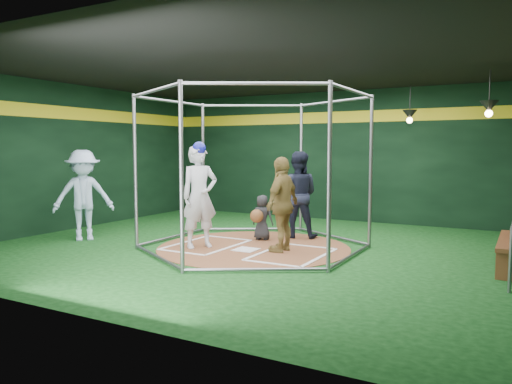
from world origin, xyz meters
The scene contains 14 objects.
room_shell centered at (0.00, 0.01, 1.75)m, with size 10.10×9.10×3.53m.
clay_disc centered at (0.00, 0.00, 0.01)m, with size 3.80×3.80×0.01m, color brown.
home_plate centered at (0.00, -0.30, 0.02)m, with size 0.43×0.43×0.01m, color white.
batter_box_left centered at (-0.95, -0.25, 0.02)m, with size 1.17×1.77×0.01m.
batter_box_right centered at (0.95, -0.25, 0.02)m, with size 1.17×1.77×0.01m.
batting_cage centered at (0.00, 0.00, 1.50)m, with size 4.05×4.67×3.00m.
pendant_lamp_near centered at (2.20, 3.60, 2.74)m, with size 0.34×0.34×0.90m.
pendant_lamp_far centered at (4.00, 2.00, 2.74)m, with size 0.34×0.34×0.90m.
batter_figure centered at (-0.93, -0.51, 1.04)m, with size 0.80×0.88×2.08m.
visitor_leopard centered at (0.66, -0.07, 0.91)m, with size 1.05×0.44×1.79m, color tan.
catcher_figure centered at (-0.24, 0.78, 0.50)m, with size 0.50×0.57×0.96m.
umpire centered at (0.30, 1.44, 0.95)m, with size 0.92×0.71×1.88m, color black.
bystander_blue centered at (-3.60, -1.00, 0.96)m, with size 1.25×0.72×1.93m, color #AFC9E7.
steel_railing centered at (4.55, -0.53, 0.59)m, with size 0.05×1.03×0.88m.
Camera 1 is at (4.72, -8.50, 1.96)m, focal length 35.00 mm.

